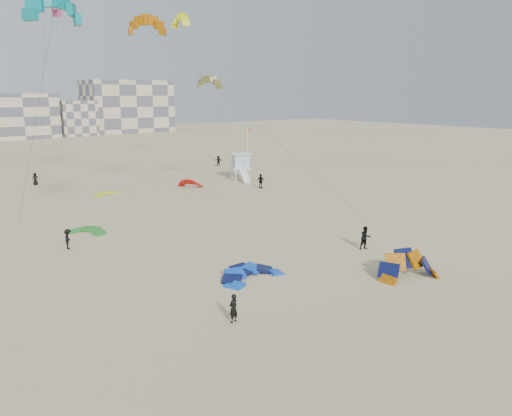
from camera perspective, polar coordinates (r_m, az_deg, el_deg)
ground at (r=28.88m, az=2.39°, el=-11.25°), size 320.00×320.00×0.00m
kite_ground_blue at (r=33.22m, az=-0.57°, el=-7.93°), size 4.61×4.83×1.99m
kite_ground_orange at (r=34.58m, az=17.02°, el=-7.67°), size 5.49×5.36×4.24m
kite_ground_green at (r=46.03m, az=-18.76°, el=-2.68°), size 4.65×4.62×0.94m
kite_ground_red_far at (r=65.60m, az=-7.49°, el=2.40°), size 4.56×4.53×3.18m
kite_ground_yellow at (r=62.84m, az=-16.75°, el=1.50°), size 2.89×3.03×0.52m
kitesurfer_main at (r=26.81m, az=-2.61°, el=-11.37°), size 0.64×0.49×1.59m
kitesurfer_b at (r=39.67m, az=12.40°, el=-3.35°), size 1.06×0.94×1.83m
kitesurfer_c at (r=41.55m, az=-20.69°, el=-3.34°), size 0.97×1.18×1.59m
kitesurfer_d at (r=63.85m, az=0.56°, el=3.08°), size 0.72×1.18×1.87m
kitesurfer_e at (r=72.51m, az=-23.92°, el=3.06°), size 0.88×0.65×1.64m
kitesurfer_f at (r=84.73m, az=-4.33°, el=5.41°), size 1.14×1.62×1.68m
kite_fly_teal_a at (r=38.16m, az=-22.11°, el=20.14°), size 4.33×9.13×17.36m
kite_fly_orange at (r=51.55m, az=-12.40°, el=19.52°), size 12.15×22.72×18.03m
kite_fly_pink at (r=63.63m, az=-22.94°, el=20.43°), size 5.36×8.34×21.38m
kite_fly_olive at (r=60.23m, az=-5.42°, el=13.96°), size 7.94×4.12×13.14m
kite_fly_yellow at (r=81.59m, az=-8.63°, el=20.31°), size 9.95×3.89×22.81m
lifeguard_tower_near at (r=70.30m, az=-1.75°, el=4.76°), size 3.48×5.62×3.79m
flagpole at (r=72.38m, az=-0.95°, el=6.54°), size 0.59×0.09×7.24m
condo_east at (r=166.23m, az=-14.47°, el=11.17°), size 26.00×14.00×16.00m
condo_fill_right at (r=156.11m, az=-19.93°, el=9.63°), size 10.00×10.00×10.00m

